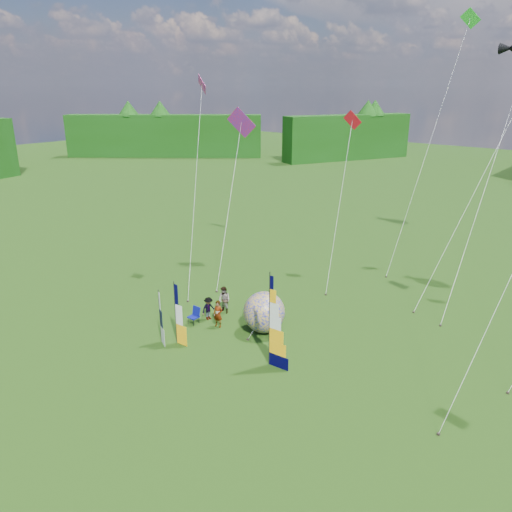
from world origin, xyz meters
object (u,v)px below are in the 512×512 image
Objects in this scene: side_banner_far at (160,317)px; spectator_d at (258,305)px; feather_banner_main at (269,321)px; spectator_b at (224,300)px; side_banner_left at (175,314)px; camp_chair at (193,316)px; spectator_c at (208,308)px; spectator_a at (218,314)px; kite_whale at (490,165)px; bol_inflatable at (264,312)px.

spectator_d is (2.34, 6.05, -0.69)m from side_banner_far.
feather_banner_main reaches higher than side_banner_far.
side_banner_far is at bearing -90.97° from spectator_b.
camp_chair is (-0.99, 2.27, -1.29)m from side_banner_left.
spectator_d is (1.54, 5.56, -0.96)m from side_banner_left.
spectator_b is 1.36m from spectator_c.
side_banner_left reaches higher than camp_chair.
spectator_c is at bearing 160.46° from feather_banner_main.
side_banner_left is at bearing 56.11° from side_banner_far.
spectator_a is 1.14× the size of spectator_c.
side_banner_left reaches higher than spectator_c.
spectator_a is at bearing -136.51° from kite_whale.
side_banner_left is at bearing -109.21° from spectator_a.
bol_inflatable is at bearing 52.92° from side_banner_left.
spectator_d is (2.28, 2.22, 0.13)m from spectator_c.
spectator_d is 17.89m from kite_whale.
spectator_c is 0.86× the size of spectator_d.
spectator_a is (-2.54, -1.37, -0.40)m from bol_inflatable.
side_banner_left is 3.59m from spectator_c.
feather_banner_main is 5.90m from spectator_d.
camp_chair is at bearing -163.91° from spectator_a.
side_banner_left is at bearing -67.66° from camp_chair.
camp_chair is (-3.97, -2.10, -0.70)m from bol_inflatable.
side_banner_far is 5.22m from spectator_b.
bol_inflatable is 0.14× the size of kite_whale.
bol_inflatable reaches higher than spectator_d.
spectator_c is (0.07, 3.83, -0.82)m from side_banner_far.
kite_whale reaches higher than feather_banner_main.
spectator_c is at bearing 99.64° from side_banner_left.
side_banner_far is 3.92m from spectator_c.
side_banner_far is 0.17× the size of kite_whale.
camp_chair is at bearing 110.87° from side_banner_left.
kite_whale reaches higher than spectator_d.
spectator_a is 1.23m from spectator_c.
spectator_b is at bearing 113.00° from side_banner_far.
kite_whale is (11.39, 13.78, 8.25)m from spectator_b.
feather_banner_main is 2.03× the size of bol_inflatable.
spectator_b is at bearing 94.86° from side_banner_left.
side_banner_left is 1.47× the size of bol_inflatable.
side_banner_far is 1.83× the size of spectator_a.
spectator_a is at bearing -99.97° from spectator_c.
kite_whale is at bearing 83.52° from side_banner_far.
bol_inflatable is at bearing -68.24° from spectator_c.
kite_whale is at bearing 52.71° from camp_chair.
feather_banner_main is 7.13m from spectator_b.
spectator_b is 19.69m from kite_whale.
kite_whale is (11.76, 16.20, 8.60)m from camp_chair.
spectator_d is (2.17, 0.87, -0.02)m from spectator_b.
kite_whale reaches higher than camp_chair.
side_banner_left reaches higher than spectator_d.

